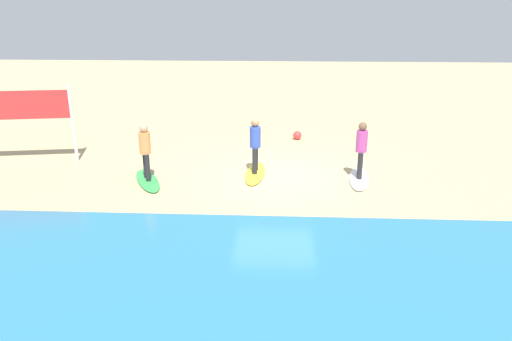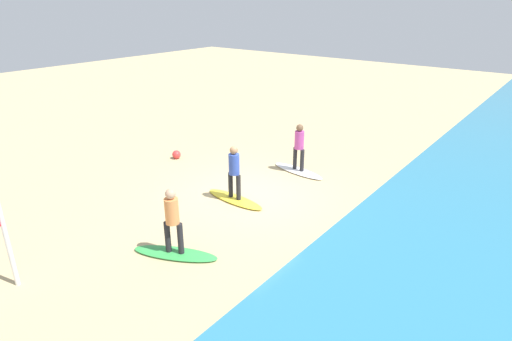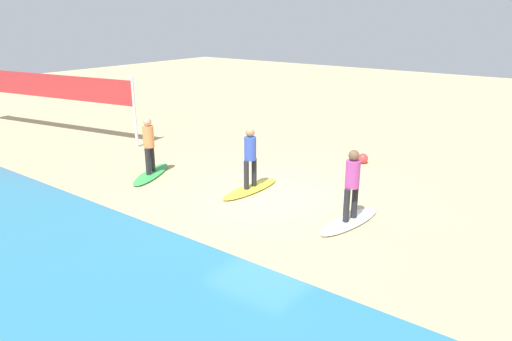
{
  "view_description": "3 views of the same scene",
  "coord_description": "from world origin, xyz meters",
  "px_view_note": "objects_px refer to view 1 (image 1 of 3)",
  "views": [
    {
      "loc": [
        -0.13,
        13.78,
        4.96
      ],
      "look_at": [
        0.5,
        1.63,
        0.74
      ],
      "focal_mm": 34.26,
      "sensor_mm": 36.0,
      "label": 1
    },
    {
      "loc": [
        9.32,
        7.44,
        5.7
      ],
      "look_at": [
        0.6,
        0.68,
        1.18
      ],
      "focal_mm": 29.83,
      "sensor_mm": 36.0,
      "label": 2
    },
    {
      "loc": [
        -6.64,
        9.26,
        4.53
      ],
      "look_at": [
        -0.24,
        0.76,
        0.97
      ],
      "focal_mm": 32.96,
      "sensor_mm": 36.0,
      "label": 3
    }
  ],
  "objects_px": {
    "surfer_yellow": "(255,142)",
    "beach_ball": "(297,135)",
    "surfer_green": "(145,148)",
    "surfboard_yellow": "(255,173)",
    "surfer_white": "(361,146)",
    "surfboard_green": "(148,180)",
    "surfboard_white": "(359,178)"
  },
  "relations": [
    {
      "from": "surfboard_yellow",
      "to": "surfer_yellow",
      "type": "height_order",
      "value": "surfer_yellow"
    },
    {
      "from": "surfer_yellow",
      "to": "beach_ball",
      "type": "height_order",
      "value": "surfer_yellow"
    },
    {
      "from": "surfer_green",
      "to": "beach_ball",
      "type": "relative_size",
      "value": 5.12
    },
    {
      "from": "beach_ball",
      "to": "surfer_yellow",
      "type": "bearing_deg",
      "value": 71.26
    },
    {
      "from": "surfer_yellow",
      "to": "beach_ball",
      "type": "distance_m",
      "value": 4.4
    },
    {
      "from": "surfer_yellow",
      "to": "surfer_green",
      "type": "distance_m",
      "value": 3.19
    },
    {
      "from": "surfer_white",
      "to": "surfer_green",
      "type": "distance_m",
      "value": 6.19
    },
    {
      "from": "surfer_white",
      "to": "surfboard_green",
      "type": "distance_m",
      "value": 6.27
    },
    {
      "from": "surfboard_yellow",
      "to": "beach_ball",
      "type": "distance_m",
      "value": 4.31
    },
    {
      "from": "surfboard_yellow",
      "to": "surfer_yellow",
      "type": "distance_m",
      "value": 0.99
    },
    {
      "from": "surfboard_white",
      "to": "surfer_white",
      "type": "bearing_deg",
      "value": -172.06
    },
    {
      "from": "surfer_yellow",
      "to": "surfer_white",
      "type": "bearing_deg",
      "value": 174.6
    },
    {
      "from": "surfer_white",
      "to": "surfboard_green",
      "type": "xyz_separation_m",
      "value": [
        6.17,
        0.49,
        -0.99
      ]
    },
    {
      "from": "beach_ball",
      "to": "surfboard_yellow",
      "type": "bearing_deg",
      "value": 71.26
    },
    {
      "from": "surfboard_white",
      "to": "surfboard_yellow",
      "type": "height_order",
      "value": "same"
    },
    {
      "from": "surfer_white",
      "to": "surfer_yellow",
      "type": "distance_m",
      "value": 3.09
    },
    {
      "from": "surfboard_yellow",
      "to": "surfboard_green",
      "type": "relative_size",
      "value": 1.0
    },
    {
      "from": "surfer_white",
      "to": "surfboard_green",
      "type": "height_order",
      "value": "surfer_white"
    },
    {
      "from": "surfboard_green",
      "to": "surfer_green",
      "type": "height_order",
      "value": "surfer_green"
    },
    {
      "from": "surfboard_green",
      "to": "beach_ball",
      "type": "xyz_separation_m",
      "value": [
        -4.48,
        -4.86,
        0.12
      ]
    },
    {
      "from": "surfer_green",
      "to": "surfboard_yellow",
      "type": "bearing_deg",
      "value": -165.84
    },
    {
      "from": "surfer_green",
      "to": "beach_ball",
      "type": "bearing_deg",
      "value": -132.65
    },
    {
      "from": "surfboard_yellow",
      "to": "surfboard_green",
      "type": "height_order",
      "value": "same"
    },
    {
      "from": "surfboard_white",
      "to": "surfer_yellow",
      "type": "height_order",
      "value": "surfer_yellow"
    },
    {
      "from": "surfboard_green",
      "to": "beach_ball",
      "type": "relative_size",
      "value": 6.56
    },
    {
      "from": "surfboard_white",
      "to": "surfer_green",
      "type": "height_order",
      "value": "surfer_green"
    },
    {
      "from": "surfboard_white",
      "to": "beach_ball",
      "type": "bearing_deg",
      "value": -150.92
    },
    {
      "from": "surfer_yellow",
      "to": "surfboard_green",
      "type": "relative_size",
      "value": 0.78
    },
    {
      "from": "surfboard_yellow",
      "to": "surfboard_white",
      "type": "bearing_deg",
      "value": 87.32
    },
    {
      "from": "surfer_white",
      "to": "surfer_yellow",
      "type": "bearing_deg",
      "value": -5.4
    },
    {
      "from": "surfboard_green",
      "to": "surfer_green",
      "type": "relative_size",
      "value": 1.28
    },
    {
      "from": "surfer_green",
      "to": "surfer_yellow",
      "type": "bearing_deg",
      "value": -165.84
    }
  ]
}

